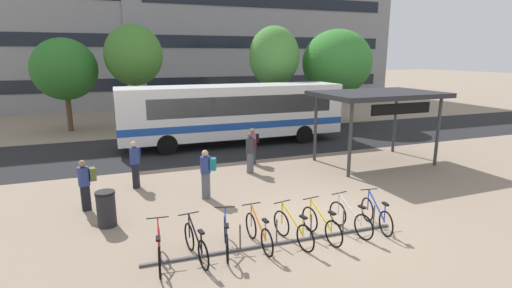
% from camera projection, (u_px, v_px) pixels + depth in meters
% --- Properties ---
extents(ground, '(200.00, 200.00, 0.00)m').
position_uv_depth(ground, '(328.00, 224.00, 11.14)').
color(ground, gray).
extents(bus_lane_asphalt, '(80.00, 7.20, 0.01)m').
position_uv_depth(bus_lane_asphalt, '(224.00, 144.00, 21.08)').
color(bus_lane_asphalt, '#232326').
rests_on(bus_lane_asphalt, ground).
extents(city_bus, '(12.04, 2.66, 3.20)m').
position_uv_depth(city_bus, '(232.00, 112.00, 20.84)').
color(city_bus, white).
rests_on(city_bus, ground).
extents(bike_rack, '(6.81, 0.30, 0.70)m').
position_uv_depth(bike_rack, '(277.00, 241.00, 9.90)').
color(bike_rack, '#47474C').
rests_on(bike_rack, ground).
extents(parked_bicycle_red_0, '(0.52, 1.72, 0.99)m').
position_uv_depth(parked_bicycle_red_0, '(159.00, 250.00, 8.85)').
color(parked_bicycle_red_0, black).
rests_on(parked_bicycle_red_0, ground).
extents(parked_bicycle_black_1, '(0.52, 1.72, 0.99)m').
position_uv_depth(parked_bicycle_black_1, '(196.00, 244.00, 9.13)').
color(parked_bicycle_black_1, black).
rests_on(parked_bicycle_black_1, ground).
extents(parked_bicycle_blue_2, '(0.60, 1.69, 0.99)m').
position_uv_depth(parked_bicycle_blue_2, '(226.00, 237.00, 9.48)').
color(parked_bicycle_blue_2, black).
rests_on(parked_bicycle_blue_2, ground).
extents(parked_bicycle_orange_3, '(0.52, 1.72, 0.99)m').
position_uv_depth(parked_bicycle_orange_3, '(259.00, 233.00, 9.73)').
color(parked_bicycle_orange_3, black).
rests_on(parked_bicycle_orange_3, ground).
extents(parked_bicycle_yellow_4, '(0.54, 1.70, 0.99)m').
position_uv_depth(parked_bicycle_yellow_4, '(293.00, 229.00, 9.91)').
color(parked_bicycle_yellow_4, black).
rests_on(parked_bicycle_yellow_4, ground).
extents(parked_bicycle_yellow_5, '(0.52, 1.71, 0.99)m').
position_uv_depth(parked_bicycle_yellow_5, '(321.00, 225.00, 10.17)').
color(parked_bicycle_yellow_5, black).
rests_on(parked_bicycle_yellow_5, ground).
extents(parked_bicycle_white_6, '(0.52, 1.71, 0.99)m').
position_uv_depth(parked_bicycle_white_6, '(350.00, 219.00, 10.55)').
color(parked_bicycle_white_6, black).
rests_on(parked_bicycle_white_6, ground).
extents(parked_bicycle_blue_7, '(0.52, 1.71, 0.99)m').
position_uv_depth(parked_bicycle_blue_7, '(376.00, 215.00, 10.79)').
color(parked_bicycle_blue_7, black).
rests_on(parked_bicycle_blue_7, ground).
extents(transit_shelter, '(5.39, 3.59, 3.20)m').
position_uv_depth(transit_shelter, '(378.00, 97.00, 16.81)').
color(transit_shelter, '#38383D').
rests_on(transit_shelter, ground).
extents(commuter_maroon_pack_0, '(0.58, 0.59, 1.70)m').
position_uv_depth(commuter_maroon_pack_0, '(250.00, 150.00, 15.83)').
color(commuter_maroon_pack_0, '#565660').
rests_on(commuter_maroon_pack_0, ground).
extents(commuter_olive_pack_1, '(0.57, 0.41, 1.63)m').
position_uv_depth(commuter_olive_pack_1, '(85.00, 182.00, 11.95)').
color(commuter_olive_pack_1, black).
rests_on(commuter_olive_pack_1, ground).
extents(commuter_navy_pack_2, '(0.45, 0.59, 1.74)m').
position_uv_depth(commuter_navy_pack_2, '(135.00, 161.00, 14.02)').
color(commuter_navy_pack_2, black).
rests_on(commuter_navy_pack_2, ground).
extents(commuter_teal_pack_3, '(0.60, 0.49, 1.70)m').
position_uv_depth(commuter_teal_pack_3, '(207.00, 171.00, 12.92)').
color(commuter_teal_pack_3, '#565660').
rests_on(commuter_teal_pack_3, ground).
extents(commuter_black_pack_4, '(0.60, 0.57, 1.61)m').
position_uv_depth(commuter_black_pack_4, '(253.00, 143.00, 17.19)').
color(commuter_black_pack_4, '#2D3851').
rests_on(commuter_black_pack_4, ground).
extents(trash_bin, '(0.55, 0.55, 1.03)m').
position_uv_depth(trash_bin, '(106.00, 209.00, 10.91)').
color(trash_bin, '#232328').
rests_on(trash_bin, ground).
extents(street_tree_0, '(4.78, 4.78, 6.53)m').
position_uv_depth(street_tree_0, '(337.00, 63.00, 26.68)').
color(street_tree_0, brown).
rests_on(street_tree_0, ground).
extents(street_tree_1, '(3.94, 3.94, 5.84)m').
position_uv_depth(street_tree_1, '(65.00, 69.00, 24.01)').
color(street_tree_1, brown).
rests_on(street_tree_1, ground).
extents(street_tree_2, '(3.32, 3.32, 6.65)m').
position_uv_depth(street_tree_2, '(274.00, 57.00, 25.32)').
color(street_tree_2, brown).
rests_on(street_tree_2, ground).
extents(street_tree_3, '(3.58, 3.58, 6.67)m').
position_uv_depth(street_tree_3, '(134.00, 55.00, 24.26)').
color(street_tree_3, brown).
rests_on(street_tree_3, ground).
extents(building_left_wing, '(16.69, 11.46, 18.80)m').
position_uv_depth(building_left_wing, '(54.00, 4.00, 35.59)').
color(building_left_wing, gray).
rests_on(building_left_wing, ground).
extents(building_right_wing, '(27.57, 12.15, 18.71)m').
position_uv_depth(building_right_wing, '(251.00, 13.00, 42.44)').
color(building_right_wing, gray).
rests_on(building_right_wing, ground).
extents(building_centre_block, '(17.22, 12.95, 16.11)m').
position_uv_depth(building_centre_block, '(168.00, 27.00, 46.11)').
color(building_centre_block, gray).
rests_on(building_centre_block, ground).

